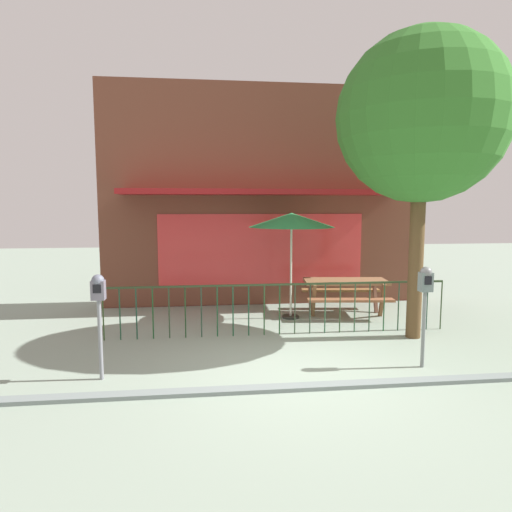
# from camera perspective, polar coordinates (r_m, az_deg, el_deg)

# --- Properties ---
(ground) EXTENTS (40.00, 40.00, 0.00)m
(ground) POSITION_cam_1_polar(r_m,az_deg,el_deg) (6.71, 5.88, -14.61)
(ground) COLOR gray
(pub_storefront) EXTENTS (7.59, 1.52, 5.26)m
(pub_storefront) POSITION_cam_1_polar(r_m,az_deg,el_deg) (10.93, 0.62, 7.60)
(pub_storefront) COLOR #48231F
(pub_storefront) RESTS_ON ground
(patio_fence_front) EXTENTS (6.40, 0.04, 0.97)m
(patio_fence_front) POSITION_cam_1_polar(r_m,az_deg,el_deg) (8.34, 3.04, -5.59)
(patio_fence_front) COLOR #2B3E22
(patio_fence_front) RESTS_ON ground
(picnic_table_left) EXTENTS (1.93, 1.54, 0.79)m
(picnic_table_left) POSITION_cam_1_polar(r_m,az_deg,el_deg) (10.05, 11.36, -3.93)
(picnic_table_left) COLOR #8A5F3E
(picnic_table_left) RESTS_ON ground
(patio_umbrella) EXTENTS (1.80, 1.80, 2.25)m
(patio_umbrella) POSITION_cam_1_polar(r_m,az_deg,el_deg) (9.41, 4.55, 4.50)
(patio_umbrella) COLOR #262822
(patio_umbrella) RESTS_ON ground
(parking_meter_near) EXTENTS (0.18, 0.17, 1.48)m
(parking_meter_near) POSITION_cam_1_polar(r_m,az_deg,el_deg) (6.48, -19.46, -5.16)
(parking_meter_near) COLOR gray
(parking_meter_near) RESTS_ON ground
(parking_meter_far) EXTENTS (0.18, 0.17, 1.52)m
(parking_meter_far) POSITION_cam_1_polar(r_m,az_deg,el_deg) (7.03, 20.81, -4.07)
(parking_meter_far) COLOR slate
(parking_meter_far) RESTS_ON ground
(street_tree) EXTENTS (2.97, 2.97, 5.41)m
(street_tree) POSITION_cam_1_polar(r_m,az_deg,el_deg) (8.61, 20.41, 16.13)
(street_tree) COLOR brown
(street_tree) RESTS_ON ground
(curb_edge) EXTENTS (10.63, 0.20, 0.11)m
(curb_edge) POSITION_cam_1_polar(r_m,az_deg,el_deg) (6.20, 7.05, -16.45)
(curb_edge) COLOR gray
(curb_edge) RESTS_ON ground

